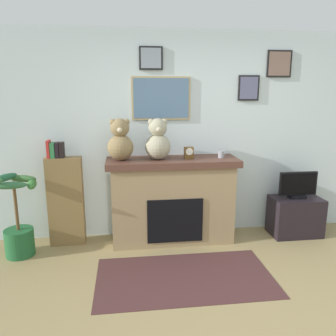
# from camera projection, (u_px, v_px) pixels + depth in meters

# --- Properties ---
(ground_plane) EXTENTS (12.00, 12.00, 0.00)m
(ground_plane) POSITION_uv_depth(u_px,v_px,m) (240.00, 324.00, 2.78)
(ground_plane) COLOR #948053
(back_wall) EXTENTS (5.20, 0.15, 2.60)m
(back_wall) POSITION_uv_depth(u_px,v_px,m) (194.00, 135.00, 4.42)
(back_wall) COLOR silver
(back_wall) RESTS_ON ground_plane
(fireplace) EXTENTS (1.61, 0.56, 1.06)m
(fireplace) POSITION_uv_depth(u_px,v_px,m) (172.00, 200.00, 4.25)
(fireplace) COLOR #987E58
(fireplace) RESTS_ON ground_plane
(bookshelf) EXTENTS (0.42, 0.16, 1.30)m
(bookshelf) POSITION_uv_depth(u_px,v_px,m) (65.00, 199.00, 4.13)
(bookshelf) COLOR olive
(bookshelf) RESTS_ON ground_plane
(potted_plant) EXTENTS (0.58, 0.57, 1.01)m
(potted_plant) POSITION_uv_depth(u_px,v_px,m) (18.00, 224.00, 3.86)
(potted_plant) COLOR #1E592D
(potted_plant) RESTS_ON ground_plane
(tv_stand) EXTENTS (0.64, 0.40, 0.51)m
(tv_stand) POSITION_uv_depth(u_px,v_px,m) (295.00, 216.00, 4.47)
(tv_stand) COLOR black
(tv_stand) RESTS_ON ground_plane
(television) EXTENTS (0.50, 0.14, 0.35)m
(television) POSITION_uv_depth(u_px,v_px,m) (298.00, 186.00, 4.37)
(television) COLOR black
(television) RESTS_ON tv_stand
(area_rug) EXTENTS (1.80, 0.99, 0.01)m
(area_rug) POSITION_uv_depth(u_px,v_px,m) (185.00, 277.00, 3.48)
(area_rug) COLOR #452827
(area_rug) RESTS_ON ground_plane
(candle_jar) EXTENTS (0.08, 0.08, 0.08)m
(candle_jar) POSITION_uv_depth(u_px,v_px,m) (221.00, 154.00, 4.18)
(candle_jar) COLOR gray
(candle_jar) RESTS_ON fireplace
(mantel_clock) EXTENTS (0.11, 0.08, 0.14)m
(mantel_clock) POSITION_uv_depth(u_px,v_px,m) (189.00, 153.00, 4.13)
(mantel_clock) COLOR brown
(mantel_clock) RESTS_ON fireplace
(teddy_bear_brown) EXTENTS (0.31, 0.31, 0.50)m
(teddy_bear_brown) POSITION_uv_depth(u_px,v_px,m) (120.00, 142.00, 3.99)
(teddy_bear_brown) COLOR olive
(teddy_bear_brown) RESTS_ON fireplace
(teddy_bear_tan) EXTENTS (0.31, 0.31, 0.49)m
(teddy_bear_tan) POSITION_uv_depth(u_px,v_px,m) (158.00, 141.00, 4.05)
(teddy_bear_tan) COLOR #A29C81
(teddy_bear_tan) RESTS_ON fireplace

